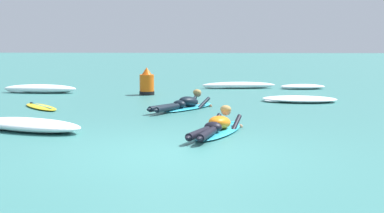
# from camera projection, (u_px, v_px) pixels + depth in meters

# --- Properties ---
(ground_plane) EXTENTS (120.00, 120.00, 0.00)m
(ground_plane) POSITION_uv_depth(u_px,v_px,m) (201.00, 92.00, 18.33)
(ground_plane) COLOR #387A75
(surfer_near) EXTENTS (1.23, 2.59, 0.54)m
(surfer_near) POSITION_uv_depth(u_px,v_px,m) (217.00, 127.00, 10.06)
(surfer_near) COLOR #2DB2D1
(surfer_near) RESTS_ON ground
(surfer_far) EXTENTS (1.67, 2.37, 0.53)m
(surfer_far) POSITION_uv_depth(u_px,v_px,m) (185.00, 104.00, 13.58)
(surfer_far) COLOR #2DB2D1
(surfer_far) RESTS_ON ground
(drifting_surfboard) EXTENTS (1.54, 1.74, 0.16)m
(drifting_surfboard) POSITION_uv_depth(u_px,v_px,m) (41.00, 107.00, 13.92)
(drifting_surfboard) COLOR yellow
(drifting_surfboard) RESTS_ON ground
(whitewater_front) EXTENTS (2.26, 1.39, 0.16)m
(whitewater_front) POSITION_uv_depth(u_px,v_px,m) (300.00, 99.00, 15.38)
(whitewater_front) COLOR white
(whitewater_front) RESTS_ON ground
(whitewater_mid_left) EXTENTS (2.57, 0.78, 0.29)m
(whitewater_mid_left) POSITION_uv_depth(u_px,v_px,m) (40.00, 89.00, 17.96)
(whitewater_mid_left) COLOR white
(whitewater_mid_left) RESTS_ON ground
(whitewater_mid_right) EXTENTS (2.81, 0.87, 0.25)m
(whitewater_mid_right) POSITION_uv_depth(u_px,v_px,m) (239.00, 85.00, 19.65)
(whitewater_mid_right) COLOR white
(whitewater_mid_right) RESTS_ON ground
(whitewater_back) EXTENTS (1.73, 0.95, 0.18)m
(whitewater_back) POSITION_uv_depth(u_px,v_px,m) (303.00, 87.00, 19.48)
(whitewater_back) COLOR white
(whitewater_back) RESTS_ON ground
(whitewater_far_band) EXTENTS (2.59, 1.67, 0.24)m
(whitewater_far_band) POSITION_uv_depth(u_px,v_px,m) (29.00, 125.00, 10.39)
(whitewater_far_band) COLOR white
(whitewater_far_band) RESTS_ON ground
(channel_marker_buoy) EXTENTS (0.50, 0.50, 0.91)m
(channel_marker_buoy) POSITION_uv_depth(u_px,v_px,m) (147.00, 84.00, 17.30)
(channel_marker_buoy) COLOR #EA5B0F
(channel_marker_buoy) RESTS_ON ground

